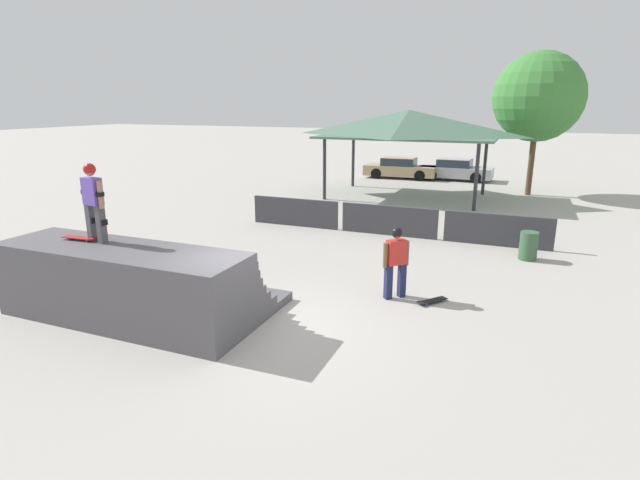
{
  "coord_description": "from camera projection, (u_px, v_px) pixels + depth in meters",
  "views": [
    {
      "loc": [
        4.74,
        -8.26,
        4.53
      ],
      "look_at": [
        -0.27,
        3.94,
        0.89
      ],
      "focal_mm": 28.0,
      "sensor_mm": 36.0,
      "label": 1
    }
  ],
  "objects": [
    {
      "name": "skater_on_deck",
      "position": [
        93.0,
        197.0,
        10.54
      ],
      "size": [
        0.73,
        0.3,
        1.7
      ],
      "rotation": [
        0.0,
        0.0,
        -0.19
      ],
      "color": "#4C4C51",
      "rests_on": "quarter_pipe_ramp"
    },
    {
      "name": "trash_bin",
      "position": [
        528.0,
        246.0,
        14.82
      ],
      "size": [
        0.52,
        0.52,
        0.85
      ],
      "primitive_type": "cylinder",
      "color": "#385B3D",
      "rests_on": "ground"
    },
    {
      "name": "parked_car_silver",
      "position": [
        456.0,
        170.0,
        30.18
      ],
      "size": [
        4.29,
        1.93,
        1.27
      ],
      "rotation": [
        0.0,
        0.0,
        -0.04
      ],
      "color": "#A8AAAF",
      "rests_on": "ground"
    },
    {
      "name": "parked_car_tan",
      "position": [
        400.0,
        168.0,
        30.87
      ],
      "size": [
        4.41,
        1.73,
        1.27
      ],
      "rotation": [
        0.0,
        0.0,
        0.02
      ],
      "color": "tan",
      "rests_on": "ground"
    },
    {
      "name": "tree_beside_pavilion",
      "position": [
        538.0,
        97.0,
        24.12
      ],
      "size": [
        4.3,
        4.3,
        6.96
      ],
      "color": "brown",
      "rests_on": "ground"
    },
    {
      "name": "barrier_fence",
      "position": [
        389.0,
        220.0,
        17.56
      ],
      "size": [
        10.7,
        0.12,
        1.05
      ],
      "color": "#3D3D42",
      "rests_on": "ground"
    },
    {
      "name": "bystander_walking",
      "position": [
        396.0,
        257.0,
        11.74
      ],
      "size": [
        0.57,
        0.55,
        1.74
      ],
      "rotation": [
        0.0,
        0.0,
        3.9
      ],
      "color": "#1E2347",
      "rests_on": "ground"
    },
    {
      "name": "ground_plane",
      "position": [
        260.0,
        330.0,
        10.31
      ],
      "size": [
        160.0,
        160.0,
        0.0
      ],
      "primitive_type": "plane",
      "color": "#ADA8A0"
    },
    {
      "name": "skateboard_on_ground",
      "position": [
        431.0,
        301.0,
        11.65
      ],
      "size": [
        0.65,
        0.75,
        0.09
      ],
      "rotation": [
        0.0,
        0.0,
        4.04
      ],
      "color": "blue",
      "rests_on": "ground"
    },
    {
      "name": "pavilion_shelter",
      "position": [
        409.0,
        124.0,
        23.93
      ],
      "size": [
        8.23,
        5.04,
        4.21
      ],
      "color": "#2D2D33",
      "rests_on": "ground"
    },
    {
      "name": "quarter_pipe_ramp",
      "position": [
        133.0,
        285.0,
        10.84
      ],
      "size": [
        5.63,
        3.23,
        1.62
      ],
      "color": "#565459",
      "rests_on": "ground"
    },
    {
      "name": "skateboard_on_deck",
      "position": [
        81.0,
        238.0,
        10.9
      ],
      "size": [
        0.85,
        0.25,
        0.09
      ],
      "rotation": [
        0.0,
        0.0,
        0.07
      ],
      "color": "blue",
      "rests_on": "quarter_pipe_ramp"
    }
  ]
}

